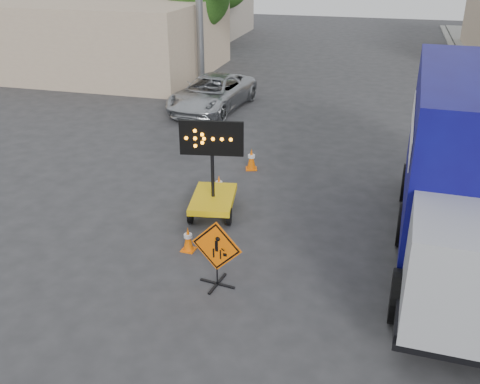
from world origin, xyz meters
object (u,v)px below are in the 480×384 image
at_px(pickup_truck, 212,93).
at_px(box_truck, 470,180).
at_px(construction_sign, 217,252).
at_px(arrow_board, 213,193).

bearing_deg(pickup_truck, box_truck, -40.28).
bearing_deg(construction_sign, box_truck, 36.65).
bearing_deg(arrow_board, pickup_truck, 98.48).
bearing_deg(arrow_board, box_truck, -14.08).
distance_m(construction_sign, box_truck, 6.01).
relative_size(arrow_board, pickup_truck, 0.49).
xyz_separation_m(arrow_board, box_truck, (6.36, -0.47, 1.33)).
xyz_separation_m(arrow_board, pickup_truck, (-3.24, 9.77, 0.15)).
relative_size(construction_sign, arrow_board, 0.58).
bearing_deg(arrow_board, construction_sign, -80.30).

